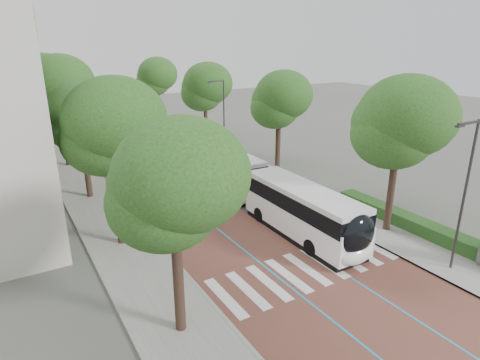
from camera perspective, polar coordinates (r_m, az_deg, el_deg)
name	(u,v)px	position (r m, az deg, el deg)	size (l,w,h in m)	color
ground	(316,279)	(21.62, 10.78, -13.67)	(160.00, 160.00, 0.00)	#51544C
road	(114,135)	(55.93, -17.52, 6.16)	(11.00, 140.00, 0.02)	brown
sidewalk_left	(52,141)	(54.72, -25.15, 5.02)	(4.00, 140.00, 0.12)	gray
sidewalk_right	(167,128)	(58.07, -10.32, 7.23)	(4.00, 140.00, 0.12)	gray
kerb_left	(69,139)	(54.93, -23.19, 5.34)	(0.20, 140.00, 0.14)	gray
kerb_right	(154,130)	(57.44, -12.10, 6.99)	(0.20, 140.00, 0.14)	gray
zebra_crossing	(307,269)	(22.34, 9.45, -12.34)	(10.55, 3.60, 0.01)	silver
lane_line_left	(101,136)	(55.59, -19.12, 5.93)	(0.12, 126.00, 0.01)	#268AC0
lane_line_right	(126,133)	(56.31, -15.95, 6.41)	(0.12, 126.00, 0.01)	#268AC0
hedge	(428,230)	(27.70, 25.19, -6.41)	(1.20, 14.00, 0.80)	#173C15
streetlight_near	(464,186)	(22.79, 29.28, -0.69)	(1.82, 0.20, 8.00)	#313234
streetlight_far	(222,114)	(40.71, -2.53, 9.42)	(1.82, 0.20, 8.00)	#313234
lamp_post_left	(145,180)	(23.43, -13.40, -0.03)	(0.14, 0.14, 8.00)	#313234
trees_left	(61,96)	(40.11, -24.06, 10.80)	(6.19, 60.20, 10.07)	black
trees_right	(230,93)	(41.30, -1.48, 12.23)	(5.80, 47.74, 9.31)	black
lead_bus	(268,193)	(28.03, 3.95, -1.80)	(2.78, 18.43, 3.20)	black
bus_queued_0	(179,145)	(41.71, -8.63, 4.97)	(3.18, 12.51, 3.20)	white
bus_queued_1	(138,123)	(54.42, -14.27, 7.86)	(3.10, 12.50, 3.20)	white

